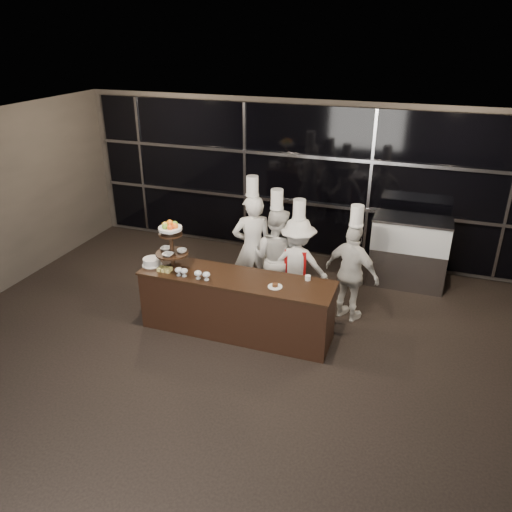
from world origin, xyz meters
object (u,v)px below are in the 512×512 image
(buffet_counter, at_px, (236,305))
(display_case, at_px, (409,249))
(layer_cake, at_px, (152,262))
(chef_c, at_px, (297,264))
(display_stand, at_px, (171,241))
(chef_b, at_px, (276,256))
(chef_d, at_px, (352,272))
(chef_a, at_px, (253,246))

(buffet_counter, bearing_deg, display_case, 46.53)
(layer_cake, relative_size, chef_c, 0.16)
(layer_cake, xyz_separation_m, chef_c, (1.97, 1.03, -0.19))
(display_stand, bearing_deg, chef_b, 39.00)
(chef_b, relative_size, chef_d, 1.05)
(display_stand, xyz_separation_m, chef_a, (0.86, 1.11, -0.42))
(display_stand, distance_m, chef_c, 1.99)
(display_case, distance_m, chef_a, 2.73)
(display_stand, xyz_separation_m, chef_b, (1.28, 1.03, -0.50))
(buffet_counter, relative_size, chef_c, 1.54)
(display_stand, xyz_separation_m, chef_c, (1.65, 0.98, -0.56))
(chef_d, bearing_deg, layer_cake, -160.59)
(chef_d, bearing_deg, buffet_counter, -147.81)
(layer_cake, bearing_deg, chef_c, 27.51)
(buffet_counter, distance_m, chef_a, 1.21)
(display_stand, xyz_separation_m, layer_cake, (-0.33, -0.05, -0.37))
(layer_cake, bearing_deg, chef_b, 34.08)
(buffet_counter, xyz_separation_m, chef_d, (1.51, 0.95, 0.33))
(chef_a, height_order, chef_c, chef_a)
(chef_b, height_order, chef_c, chef_b)
(display_stand, distance_m, chef_b, 1.72)
(chef_b, bearing_deg, chef_c, -9.00)
(chef_b, bearing_deg, display_stand, -141.00)
(display_stand, distance_m, layer_cake, 0.49)
(chef_d, bearing_deg, chef_a, 174.37)
(buffet_counter, distance_m, display_case, 3.29)
(chef_b, distance_m, chef_d, 1.23)
(chef_a, bearing_deg, display_case, 27.88)
(chef_b, bearing_deg, chef_a, 169.88)
(buffet_counter, bearing_deg, chef_a, 97.44)
(display_case, xyz_separation_m, chef_c, (-1.61, -1.40, 0.10))
(display_case, bearing_deg, chef_a, -152.12)
(buffet_counter, height_order, chef_a, chef_a)
(buffet_counter, xyz_separation_m, display_case, (2.26, 2.38, 0.22))
(display_case, relative_size, chef_a, 0.62)
(layer_cake, relative_size, chef_d, 0.16)
(buffet_counter, relative_size, layer_cake, 9.47)
(buffet_counter, bearing_deg, display_stand, -179.99)
(buffet_counter, bearing_deg, chef_c, 56.53)
(display_case, height_order, chef_d, chef_d)
(display_stand, bearing_deg, chef_c, 30.69)
(display_stand, height_order, chef_a, chef_a)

